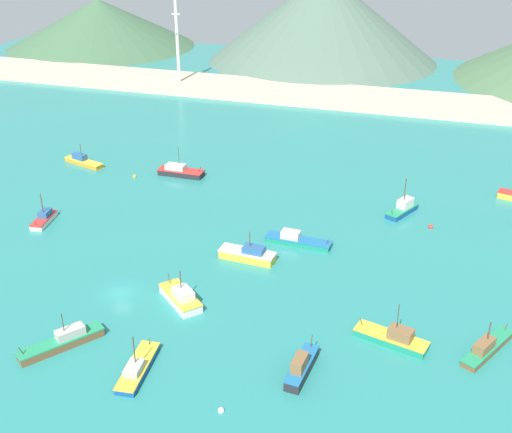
% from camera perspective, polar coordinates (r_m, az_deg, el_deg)
% --- Properties ---
extents(ground, '(260.00, 280.00, 0.50)m').
position_cam_1_polar(ground, '(119.78, -5.11, 0.63)').
color(ground, teal).
extents(fishing_boat_0, '(5.50, 8.05, 6.80)m').
position_cam_1_polar(fishing_boat_0, '(119.97, 12.88, 0.71)').
color(fishing_boat_0, '#14478C').
rests_on(fishing_boat_0, ground).
extents(fishing_boat_1, '(6.63, 10.18, 4.82)m').
position_cam_1_polar(fishing_boat_1, '(87.73, 19.76, -10.85)').
color(fishing_boat_1, brown).
rests_on(fishing_boat_1, ground).
extents(fishing_boat_2, '(3.49, 9.61, 5.56)m').
position_cam_1_polar(fishing_boat_2, '(81.20, -10.46, -13.03)').
color(fishing_boat_2, '#14478C').
rests_on(fishing_boat_2, ground).
extents(fishing_boat_3, '(10.10, 4.91, 4.56)m').
position_cam_1_polar(fishing_boat_3, '(143.96, -15.07, 4.77)').
color(fishing_boat_3, orange).
rests_on(fishing_boat_3, ground).
extents(fishing_boat_4, '(9.15, 3.39, 5.04)m').
position_cam_1_polar(fishing_boat_4, '(102.08, -0.68, -3.37)').
color(fishing_boat_4, gold).
rests_on(fishing_boat_4, ground).
extents(fishing_boat_5, '(8.25, 10.32, 4.92)m').
position_cam_1_polar(fishing_boat_5, '(87.22, -16.73, -10.53)').
color(fishing_boat_5, brown).
rests_on(fishing_boat_5, ground).
extents(fishing_boat_6, '(2.57, 8.14, 3.06)m').
position_cam_1_polar(fishing_boat_6, '(79.55, 4.04, -13.13)').
color(fishing_boat_6, '#232328').
rests_on(fishing_boat_6, ground).
extents(fishing_boat_7, '(11.15, 3.14, 2.15)m').
position_cam_1_polar(fishing_boat_7, '(106.95, 3.63, -2.09)').
color(fishing_boat_7, '#198466').
rests_on(fishing_boat_7, ground).
extents(fishing_boat_10, '(8.22, 7.70, 5.43)m').
position_cam_1_polar(fishing_boat_10, '(92.26, -6.65, -7.10)').
color(fishing_boat_10, silver).
rests_on(fishing_boat_10, ground).
extents(fishing_boat_11, '(3.35, 7.09, 5.38)m').
position_cam_1_polar(fishing_boat_11, '(119.74, -18.25, -0.17)').
color(fishing_boat_11, silver).
rests_on(fishing_boat_11, ground).
extents(fishing_boat_13, '(9.91, 4.93, 6.16)m').
position_cam_1_polar(fishing_boat_13, '(86.03, 12.06, -10.44)').
color(fishing_boat_13, '#198466').
rests_on(fishing_boat_13, ground).
extents(fishing_boat_14, '(9.54, 3.05, 6.32)m').
position_cam_1_polar(fishing_boat_14, '(134.22, -6.74, 3.99)').
color(fishing_boat_14, '#232328').
rests_on(fishing_boat_14, ground).
extents(buoy_0, '(0.87, 0.87, 0.87)m').
position_cam_1_polar(buoy_0, '(116.21, 15.20, -0.89)').
color(buoy_0, red).
rests_on(buoy_0, ground).
extents(buoy_1, '(0.74, 0.74, 0.74)m').
position_cam_1_polar(buoy_1, '(75.34, -3.11, -16.77)').
color(buoy_1, silver).
rests_on(buoy_1, ground).
extents(buoy_2, '(0.72, 0.72, 0.72)m').
position_cam_1_polar(buoy_2, '(135.07, -10.71, 3.51)').
color(buoy_2, gold).
rests_on(buoy_2, ground).
extents(beach_strip, '(247.00, 23.71, 1.20)m').
position_cam_1_polar(beach_strip, '(190.77, 4.08, 10.83)').
color(beach_strip, '#C6B793').
rests_on(beach_strip, ground).
extents(hill_west, '(71.16, 71.16, 17.55)m').
position_cam_1_polar(hill_west, '(262.45, -13.64, 16.31)').
color(hill_west, '#3D6042').
rests_on(hill_west, ground).
extents(hill_central, '(79.38, 79.38, 29.76)m').
position_cam_1_polar(hill_central, '(232.50, 6.00, 17.18)').
color(hill_central, '#4C6656').
rests_on(hill_central, ground).
extents(radio_tower, '(2.57, 2.05, 25.65)m').
position_cam_1_polar(radio_tower, '(199.66, -6.97, 15.09)').
color(radio_tower, silver).
rests_on(radio_tower, ground).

